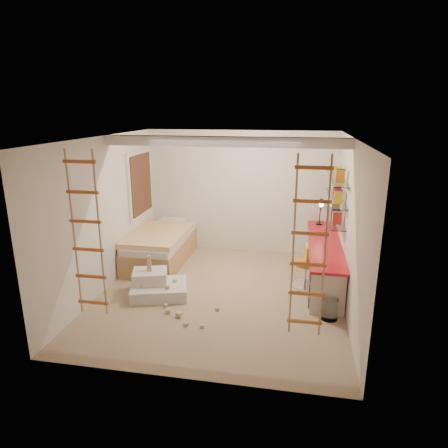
% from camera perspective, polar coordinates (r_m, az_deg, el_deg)
% --- Properties ---
extents(floor, '(4.50, 4.50, 0.00)m').
position_cam_1_polar(floor, '(6.88, -0.46, -9.93)').
color(floor, tan).
rests_on(floor, ground).
extents(ceiling_beam, '(4.00, 0.18, 0.16)m').
position_cam_1_polar(ceiling_beam, '(6.49, 0.00, 11.69)').
color(ceiling_beam, white).
rests_on(ceiling_beam, ceiling).
extents(window_frame, '(0.06, 1.15, 1.35)m').
position_cam_1_polar(window_frame, '(8.33, -11.97, 5.62)').
color(window_frame, white).
rests_on(window_frame, wall_left).
extents(window_blind, '(0.02, 1.00, 1.20)m').
position_cam_1_polar(window_blind, '(8.31, -11.71, 5.61)').
color(window_blind, '#4C2D1E').
rests_on(window_blind, window_frame).
extents(rope_ladder_left, '(0.41, 0.04, 2.13)m').
position_cam_1_polar(rope_ladder_left, '(5.23, -19.00, -1.59)').
color(rope_ladder_left, '#C94B22').
rests_on(rope_ladder_left, ceiling).
extents(rope_ladder_right, '(0.41, 0.04, 2.13)m').
position_cam_1_polar(rope_ladder_right, '(4.58, 12.06, -3.54)').
color(rope_ladder_right, '#CE5E23').
rests_on(rope_ladder_right, ceiling).
extents(waste_bin, '(0.26, 0.26, 0.32)m').
position_cam_1_polar(waste_bin, '(6.27, 14.83, -11.65)').
color(waste_bin, white).
rests_on(waste_bin, floor).
extents(desk, '(0.56, 2.80, 0.75)m').
position_cam_1_polar(desk, '(7.43, 14.00, -5.01)').
color(desk, red).
rests_on(desk, floor).
extents(shelves, '(0.25, 1.80, 0.71)m').
position_cam_1_polar(shelves, '(7.39, 15.66, 3.64)').
color(shelves, white).
rests_on(shelves, wall_right).
extents(bed, '(1.02, 2.00, 0.69)m').
position_cam_1_polar(bed, '(8.22, -9.02, -3.19)').
color(bed, '#AD7F51').
rests_on(bed, floor).
extents(task_lamp, '(0.14, 0.36, 0.57)m').
position_cam_1_polar(task_lamp, '(8.12, 13.67, 2.26)').
color(task_lamp, black).
rests_on(task_lamp, desk).
extents(swivel_chair, '(0.51, 0.51, 0.77)m').
position_cam_1_polar(swivel_chair, '(7.15, 11.53, -6.73)').
color(swivel_chair, '#BF7A24').
rests_on(swivel_chair, floor).
extents(play_platform, '(1.08, 0.94, 0.41)m').
position_cam_1_polar(play_platform, '(6.88, -9.61, -8.71)').
color(play_platform, silver).
rests_on(play_platform, floor).
extents(toy_blocks, '(1.37, 1.08, 0.68)m').
position_cam_1_polar(toy_blocks, '(6.47, -7.81, -9.66)').
color(toy_blocks, '#CCB284').
rests_on(toy_blocks, floor).
extents(books, '(0.14, 0.64, 0.92)m').
position_cam_1_polar(books, '(7.36, 15.73, 4.52)').
color(books, red).
rests_on(books, shelves).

